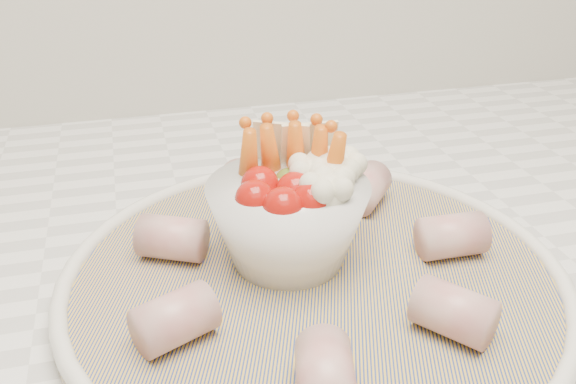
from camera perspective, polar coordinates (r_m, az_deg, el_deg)
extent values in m
cube|color=white|center=(0.54, -8.60, -6.05)|extent=(2.04, 0.62, 0.04)
cylinder|color=navy|center=(0.46, 2.28, -8.00)|extent=(0.45, 0.45, 0.01)
torus|color=silver|center=(0.46, 2.29, -7.23)|extent=(0.36, 0.36, 0.01)
sphere|color=#A7120A|center=(0.43, -2.97, -0.66)|extent=(0.03, 0.03, 0.03)
sphere|color=#A7120A|center=(0.42, -0.45, -1.35)|extent=(0.03, 0.03, 0.03)
sphere|color=#A7120A|center=(0.43, 2.13, -0.80)|extent=(0.03, 0.03, 0.03)
sphere|color=#A7120A|center=(0.45, -2.51, 0.63)|extent=(0.03, 0.03, 0.03)
sphere|color=#A7120A|center=(0.44, 0.67, 0.10)|extent=(0.03, 0.03, 0.03)
sphere|color=#536C24|center=(0.46, 0.03, 0.93)|extent=(0.02, 0.02, 0.02)
cone|color=#D15C13|center=(0.46, -1.59, 2.87)|extent=(0.03, 0.04, 0.06)
cone|color=#D15C13|center=(0.47, 0.70, 3.12)|extent=(0.03, 0.04, 0.06)
cone|color=#D15C13|center=(0.46, 2.77, 2.75)|extent=(0.02, 0.04, 0.06)
cone|color=#D15C13|center=(0.46, -3.51, 2.43)|extent=(0.02, 0.03, 0.06)
cone|color=#D15C13|center=(0.45, 4.06, 2.03)|extent=(0.02, 0.04, 0.06)
sphere|color=silver|center=(0.45, 4.07, 0.85)|extent=(0.03, 0.03, 0.03)
sphere|color=silver|center=(0.43, 3.50, -0.31)|extent=(0.03, 0.03, 0.03)
sphere|color=silver|center=(0.46, 4.69, 1.74)|extent=(0.03, 0.03, 0.03)
sphere|color=silver|center=(0.45, 2.21, 1.22)|extent=(0.03, 0.03, 0.03)
cube|color=beige|center=(0.48, -0.48, 3.77)|extent=(0.04, 0.03, 0.05)
cube|color=beige|center=(0.48, 1.82, 3.76)|extent=(0.04, 0.01, 0.05)
cylinder|color=#AD4F50|center=(0.49, 14.35, -3.78)|extent=(0.05, 0.03, 0.03)
cylinder|color=#AD4F50|center=(0.54, 6.91, 0.33)|extent=(0.05, 0.06, 0.03)
cylinder|color=#AD4F50|center=(0.54, -3.68, 0.55)|extent=(0.04, 0.05, 0.03)
cylinder|color=#AD4F50|center=(0.48, -10.26, -4.04)|extent=(0.06, 0.05, 0.03)
cylinder|color=#AD4F50|center=(0.40, -10.03, -11.05)|extent=(0.06, 0.05, 0.03)
cylinder|color=#AD4F50|center=(0.36, 3.35, -15.96)|extent=(0.04, 0.05, 0.03)
cylinder|color=#AD4F50|center=(0.41, 14.54, -10.27)|extent=(0.05, 0.06, 0.03)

